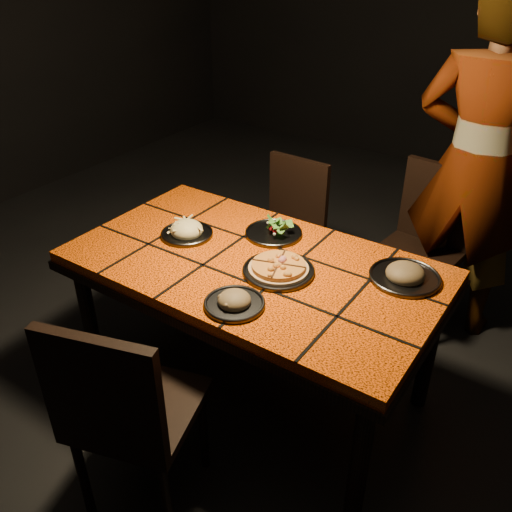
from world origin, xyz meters
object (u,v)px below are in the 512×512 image
Objects in this scene: chair_far_right at (425,237)px; chair_near at (124,409)px; dining_table at (253,276)px; chair_far_left at (289,222)px; plate_pasta at (187,231)px; diner at (476,167)px; plate_pizza at (278,269)px.

chair_near is at bearing -96.78° from chair_far_right.
chair_far_left is (-0.31, 0.82, -0.17)m from dining_table.
chair_near is at bearing -64.45° from plate_pasta.
chair_far_left is at bearing -157.09° from chair_far_right.
plate_pasta is (-0.39, 0.01, 0.10)m from dining_table.
dining_table is 0.86× the size of diner.
chair_near is at bearing -90.15° from dining_table.
chair_far_left is at bearing -96.11° from chair_near.
plate_pasta is at bearing 178.12° from dining_table.
dining_table is 0.40m from plate_pasta.
plate_pasta is at bearing -93.32° from chair_far_left.
chair_near is at bearing -100.30° from plate_pizza.
diner is at bearing 22.06° from chair_far_left.
plate_pizza is (-0.46, -1.16, -0.17)m from diner.
chair_far_left reaches higher than plate_pizza.
chair_near is 1.03× the size of chair_far_right.
chair_near reaches higher than plate_pasta.
plate_pasta is at bearing 50.50° from diner.
chair_far_right is (0.44, 1.83, -0.01)m from chair_near.
dining_table is at bearing -67.01° from chair_far_left.
chair_far_right is at bearing 18.36° from chair_far_left.
diner is (0.60, 1.15, 0.27)m from dining_table.
chair_far_left is 2.71× the size of plate_pizza.
chair_far_right reaches higher than plate_pizza.
plate_pizza is at bearing -117.25° from chair_near.
chair_far_left is 0.78m from chair_far_right.
chair_near is 2.07m from diner.
chair_far_right is 0.46m from diner.
plate_pizza is at bearing 70.02° from diner.
chair_near is 2.96× the size of plate_pizza.
plate_pizza is 0.53m from plate_pasta.
plate_pizza is (0.14, -0.02, 0.10)m from dining_table.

